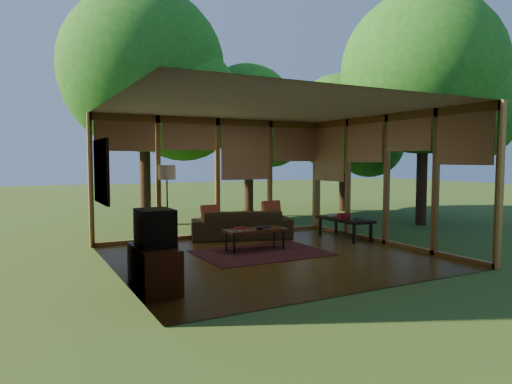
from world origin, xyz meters
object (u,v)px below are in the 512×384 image
floor_lamp (167,177)px  coffee_table (255,231)px  side_console (345,220)px  media_cabinet (154,268)px  sofa (241,224)px  television (155,228)px

floor_lamp → coffee_table: (1.27, -1.52, -1.01)m
side_console → media_cabinet: bearing=-157.3°
sofa → floor_lamp: bearing=12.2°
television → side_console: (4.85, 2.04, -0.44)m
television → floor_lamp: floor_lamp is taller
television → side_console: 5.28m
media_cabinet → floor_lamp: size_ratio=0.61×
sofa → television: size_ratio=4.01×
media_cabinet → floor_lamp: bearing=70.2°
coffee_table → side_console: bearing=6.8°
media_cabinet → coffee_table: (2.45, 1.75, 0.09)m
side_console → sofa: bearing=152.1°
sofa → media_cabinet: 4.21m
sofa → television: television is taller
media_cabinet → sofa: bearing=47.9°
side_console → television: bearing=-157.2°
sofa → side_console: size_ratio=1.58×
sofa → floor_lamp: 1.98m
media_cabinet → side_console: 5.28m
floor_lamp → coffee_table: floor_lamp is taller
floor_lamp → media_cabinet: bearing=-109.8°
sofa → coffee_table: (-0.37, -1.37, 0.07)m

